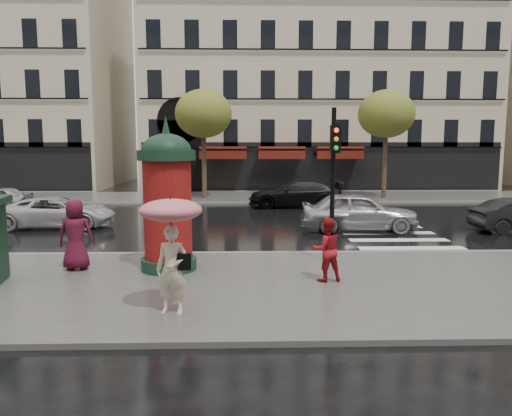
{
  "coord_description": "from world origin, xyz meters",
  "views": [
    {
      "loc": [
        0.3,
        -12.27,
        3.57
      ],
      "look_at": [
        0.68,
        1.5,
        1.72
      ],
      "focal_mm": 35.0,
      "sensor_mm": 36.0,
      "label": 1
    }
  ],
  "objects_px": {
    "woman_red": "(326,249)",
    "car_white": "(57,212)",
    "traffic_light": "(334,170)",
    "morris_column": "(167,197)",
    "woman_umbrella": "(171,236)",
    "car_black": "(295,193)",
    "car_silver": "(359,211)",
    "man_burgundy": "(76,234)"
  },
  "relations": [
    {
      "from": "woman_red",
      "to": "car_white",
      "type": "distance_m",
      "value": 13.08
    },
    {
      "from": "traffic_light",
      "to": "morris_column",
      "type": "bearing_deg",
      "value": -171.07
    },
    {
      "from": "woman_umbrella",
      "to": "car_black",
      "type": "height_order",
      "value": "woman_umbrella"
    },
    {
      "from": "morris_column",
      "to": "car_black",
      "type": "bearing_deg",
      "value": 70.32
    },
    {
      "from": "woman_umbrella",
      "to": "morris_column",
      "type": "distance_m",
      "value": 3.56
    },
    {
      "from": "car_silver",
      "to": "car_black",
      "type": "relative_size",
      "value": 0.9
    },
    {
      "from": "man_burgundy",
      "to": "morris_column",
      "type": "relative_size",
      "value": 0.47
    },
    {
      "from": "man_burgundy",
      "to": "traffic_light",
      "type": "distance_m",
      "value": 7.3
    },
    {
      "from": "woman_umbrella",
      "to": "traffic_light",
      "type": "relative_size",
      "value": 0.55
    },
    {
      "from": "man_burgundy",
      "to": "traffic_light",
      "type": "relative_size",
      "value": 0.44
    },
    {
      "from": "man_burgundy",
      "to": "car_white",
      "type": "relative_size",
      "value": 0.41
    },
    {
      "from": "car_white",
      "to": "car_black",
      "type": "bearing_deg",
      "value": -62.4
    },
    {
      "from": "morris_column",
      "to": "traffic_light",
      "type": "height_order",
      "value": "traffic_light"
    },
    {
      "from": "man_burgundy",
      "to": "morris_column",
      "type": "distance_m",
      "value": 2.7
    },
    {
      "from": "car_white",
      "to": "man_burgundy",
      "type": "bearing_deg",
      "value": -159.44
    },
    {
      "from": "traffic_light",
      "to": "car_white",
      "type": "distance_m",
      "value": 12.47
    },
    {
      "from": "woman_red",
      "to": "car_silver",
      "type": "xyz_separation_m",
      "value": [
        2.59,
        7.56,
        -0.13
      ]
    },
    {
      "from": "man_burgundy",
      "to": "traffic_light",
      "type": "height_order",
      "value": "traffic_light"
    },
    {
      "from": "car_silver",
      "to": "car_white",
      "type": "distance_m",
      "value": 12.41
    },
    {
      "from": "car_silver",
      "to": "car_black",
      "type": "distance_m",
      "value": 7.59
    },
    {
      "from": "woman_red",
      "to": "car_black",
      "type": "bearing_deg",
      "value": -105.79
    },
    {
      "from": "man_burgundy",
      "to": "car_white",
      "type": "height_order",
      "value": "man_burgundy"
    },
    {
      "from": "car_white",
      "to": "morris_column",
      "type": "bearing_deg",
      "value": -145.49
    },
    {
      "from": "woman_red",
      "to": "man_burgundy",
      "type": "distance_m",
      "value": 6.69
    },
    {
      "from": "woman_umbrella",
      "to": "car_black",
      "type": "relative_size",
      "value": 0.47
    },
    {
      "from": "woman_red",
      "to": "car_black",
      "type": "height_order",
      "value": "woman_red"
    },
    {
      "from": "morris_column",
      "to": "car_white",
      "type": "height_order",
      "value": "morris_column"
    },
    {
      "from": "woman_red",
      "to": "traffic_light",
      "type": "xyz_separation_m",
      "value": [
        0.5,
        1.96,
        1.86
      ]
    },
    {
      "from": "morris_column",
      "to": "car_silver",
      "type": "height_order",
      "value": "morris_column"
    },
    {
      "from": "woman_red",
      "to": "morris_column",
      "type": "xyz_separation_m",
      "value": [
        -4.06,
        1.24,
        1.18
      ]
    },
    {
      "from": "man_burgundy",
      "to": "woman_umbrella",
      "type": "bearing_deg",
      "value": 127.67
    },
    {
      "from": "car_white",
      "to": "car_silver",
      "type": "bearing_deg",
      "value": -98.17
    },
    {
      "from": "woman_umbrella",
      "to": "car_white",
      "type": "xyz_separation_m",
      "value": [
        -6.29,
        10.95,
        -1.06
      ]
    },
    {
      "from": "woman_umbrella",
      "to": "car_white",
      "type": "distance_m",
      "value": 12.67
    },
    {
      "from": "car_black",
      "to": "woman_umbrella",
      "type": "bearing_deg",
      "value": -14.75
    },
    {
      "from": "man_burgundy",
      "to": "car_silver",
      "type": "xyz_separation_m",
      "value": [
        9.15,
        6.26,
        -0.29
      ]
    },
    {
      "from": "woman_umbrella",
      "to": "traffic_light",
      "type": "distance_m",
      "value": 5.89
    },
    {
      "from": "car_white",
      "to": "woman_red",
      "type": "bearing_deg",
      "value": -134.57
    },
    {
      "from": "traffic_light",
      "to": "car_white",
      "type": "bearing_deg",
      "value": 146.71
    },
    {
      "from": "woman_umbrella",
      "to": "car_silver",
      "type": "bearing_deg",
      "value": 58.26
    },
    {
      "from": "morris_column",
      "to": "car_black",
      "type": "distance_m",
      "value": 14.62
    },
    {
      "from": "car_silver",
      "to": "car_black",
      "type": "xyz_separation_m",
      "value": [
        -1.75,
        7.39,
        -0.05
      ]
    }
  ]
}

